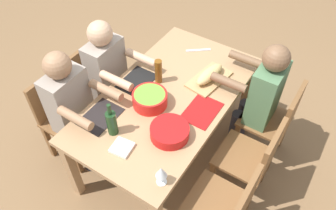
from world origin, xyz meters
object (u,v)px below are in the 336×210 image
bread_loaf (210,74)px  wine_glass (161,172)px  serving_bowl_salad (150,98)px  wine_bottle (112,122)px  diner_near_center (110,72)px  chair_far_right (227,206)px  diner_near_right (73,105)px  chair_near_right (63,113)px  serving_bowl_greens (170,131)px  diner_far_left (260,94)px  napkin_stack (122,148)px  cutting_board (209,79)px  dining_table (168,103)px  chair_near_center (98,82)px  beer_bottle (158,71)px  chair_far_left (275,120)px  chair_far_center (254,158)px

bread_loaf → wine_glass: bearing=11.0°
serving_bowl_salad → wine_bottle: wine_bottle is taller
diner_near_center → chair_far_right: diner_near_center is taller
diner_near_right → bread_loaf: (-0.81, 0.80, 0.11)m
chair_near_right → serving_bowl_salad: 0.85m
chair_far_right → serving_bowl_greens: bearing=-103.4°
diner_far_left → napkin_stack: (1.08, -0.60, 0.05)m
diner_far_left → serving_bowl_greens: bearing=-25.4°
serving_bowl_greens → cutting_board: serving_bowl_greens is taller
dining_table → serving_bowl_salad: bearing=-24.5°
chair_near_right → serving_bowl_greens: 1.08m
serving_bowl_salad → diner_far_left: bearing=132.4°
chair_near_center → bread_loaf: same height
chair_far_right → wine_bottle: wine_bottle is taller
chair_near_right → napkin_stack: size_ratio=6.07×
diner_near_center → wine_bottle: bearing=41.9°
wine_bottle → napkin_stack: bearing=60.2°
diner_far_left → diner_near_right: bearing=-52.5°
chair_near_center → bread_loaf: bearing=109.2°
dining_table → cutting_board: bearing=151.0°
dining_table → napkin_stack: size_ratio=12.15×
chair_near_right → serving_bowl_greens: bearing=97.5°
diner_far_left → beer_bottle: size_ratio=5.45×
diner_far_left → chair_near_right: bearing=-56.3°
diner_far_left → wine_glass: (1.15, -0.22, 0.16)m
chair_near_right → diner_near_right: 0.28m
chair_far_left → diner_far_left: diner_far_left is taller
chair_far_center → wine_glass: wine_glass is taller
diner_near_center → cutting_board: diner_near_center is taller
serving_bowl_salad → wine_bottle: (0.38, -0.06, 0.05)m
diner_near_center → beer_bottle: size_ratio=5.45×
serving_bowl_greens → cutting_board: (-0.68, -0.04, -0.04)m
chair_near_center → serving_bowl_salad: same height
chair_far_left → serving_bowl_greens: (0.80, -0.56, 0.31)m
chair_far_center → bread_loaf: size_ratio=2.66×
chair_far_left → bread_loaf: (0.12, -0.60, 0.32)m
chair_far_right → chair_far_center: bearing=180.0°
chair_near_right → bread_loaf: 1.31m
dining_table → chair_far_left: size_ratio=2.00×
serving_bowl_salad → cutting_board: 0.56m
serving_bowl_greens → serving_bowl_salad: 0.35m
cutting_board → wine_bottle: wine_bottle is taller
beer_bottle → chair_far_left: bearing=111.2°
chair_near_center → cutting_board: chair_near_center is taller
wine_bottle → beer_bottle: (-0.63, -0.02, 0.00)m
diner_near_right → serving_bowl_greens: bearing=99.1°
chair_far_right → bread_loaf: 1.06m
diner_near_right → cutting_board: 1.14m
chair_far_center → beer_bottle: beer_bottle is taller
dining_table → wine_bottle: 0.58m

